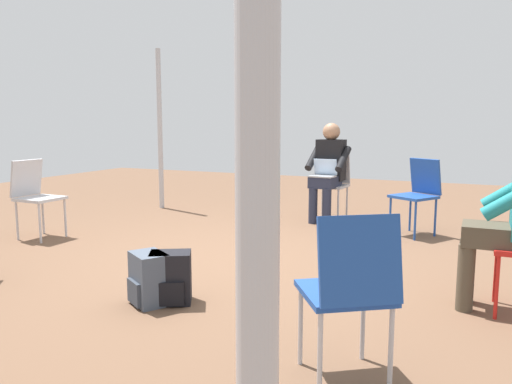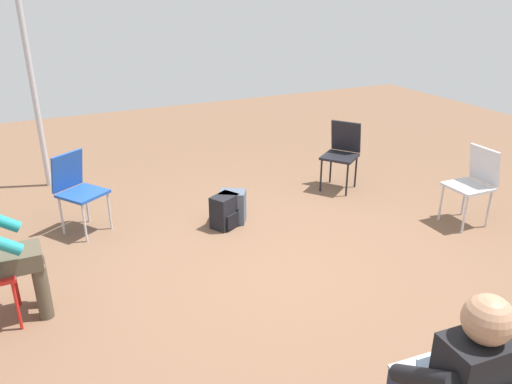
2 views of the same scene
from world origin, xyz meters
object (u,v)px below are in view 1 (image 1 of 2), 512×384
object	(u,v)px
backpack_by_empty_chair	(171,281)
chair_west	(35,193)
chair_north	(332,181)
backpack_near_laptop_user	(149,282)
person_with_laptop	(328,167)
chair_northeast	(418,191)
chair_southeast	(350,286)

from	to	relation	value
backpack_by_empty_chair	chair_west	bearing A→B (deg)	156.62
chair_north	chair_west	bearing A→B (deg)	46.82
chair_north	backpack_near_laptop_user	world-z (taller)	chair_north
chair_west	person_with_laptop	distance (m)	3.44
chair_northeast	backpack_near_laptop_user	bearing A→B (deg)	96.05
chair_west	chair_north	distance (m)	3.56
chair_west	chair_northeast	size ratio (longest dim) A/B	1.00
chair_northeast	chair_southeast	world-z (taller)	same
person_with_laptop	backpack_near_laptop_user	size ratio (longest dim) A/B	3.44
chair_west	chair_north	bearing A→B (deg)	133.67
chair_west	chair_southeast	distance (m)	4.18
chair_west	chair_northeast	bearing A→B (deg)	117.53
chair_north	backpack_by_empty_chair	distance (m)	3.48
chair_southeast	chair_north	xyz separation A→B (m)	(-1.22, 4.04, 0.00)
chair_southeast	backpack_near_laptop_user	world-z (taller)	chair_southeast
chair_southeast	backpack_by_empty_chair	xyz separation A→B (m)	(-1.40, 0.58, -0.34)
backpack_near_laptop_user	chair_northeast	bearing A→B (deg)	64.50
chair_northeast	chair_north	world-z (taller)	same
chair_southeast	chair_north	distance (m)	4.22
backpack_by_empty_chair	chair_north	bearing A→B (deg)	87.11
chair_west	backpack_near_laptop_user	world-z (taller)	chair_west
backpack_by_empty_chair	chair_northeast	bearing A→B (deg)	65.92
chair_west	chair_north	world-z (taller)	same
chair_north	backpack_near_laptop_user	distance (m)	3.57
chair_west	person_with_laptop	world-z (taller)	person_with_laptop
chair_southeast	backpack_near_laptop_user	distance (m)	1.64
chair_west	backpack_by_empty_chair	world-z (taller)	chair_west
chair_southeast	chair_north	world-z (taller)	same
chair_west	person_with_laptop	xyz separation A→B (m)	(2.61, 2.23, 0.20)
chair_west	chair_northeast	xyz separation A→B (m)	(3.75, 1.86, 0.00)
chair_north	chair_southeast	bearing A→B (deg)	111.15
chair_west	backpack_near_laptop_user	xyz separation A→B (m)	(2.32, -1.14, -0.34)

